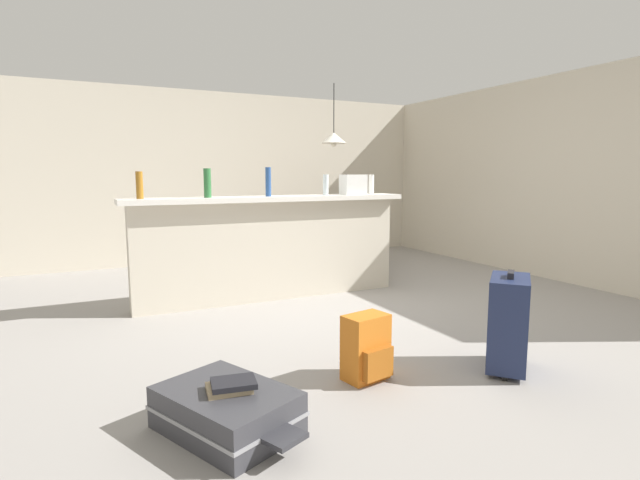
% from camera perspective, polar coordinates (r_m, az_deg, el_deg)
% --- Properties ---
extents(ground_plane, '(13.00, 13.00, 0.05)m').
position_cam_1_polar(ground_plane, '(5.01, 1.33, -7.69)').
color(ground_plane, gray).
extents(wall_back, '(6.60, 0.10, 2.50)m').
position_cam_1_polar(wall_back, '(7.67, -9.31, 7.18)').
color(wall_back, beige).
rests_on(wall_back, ground_plane).
extents(wall_right, '(0.10, 6.00, 2.50)m').
position_cam_1_polar(wall_right, '(6.99, 23.05, 6.64)').
color(wall_right, beige).
rests_on(wall_right, ground_plane).
extents(partition_half_wall, '(2.80, 0.20, 1.03)m').
position_cam_1_polar(partition_half_wall, '(5.13, -5.63, -1.21)').
color(partition_half_wall, beige).
rests_on(partition_half_wall, ground_plane).
extents(bar_countertop, '(2.96, 0.40, 0.05)m').
position_cam_1_polar(bar_countertop, '(5.07, -5.71, 4.80)').
color(bar_countertop, white).
rests_on(bar_countertop, partition_half_wall).
extents(bottle_amber, '(0.06, 0.06, 0.25)m').
position_cam_1_polar(bottle_amber, '(4.79, -20.24, 6.00)').
color(bottle_amber, '#9E661E').
rests_on(bottle_amber, bar_countertop).
extents(bottle_green, '(0.07, 0.07, 0.28)m').
position_cam_1_polar(bottle_green, '(4.86, -12.95, 6.47)').
color(bottle_green, '#2D6B38').
rests_on(bottle_green, bar_countertop).
extents(bottle_blue, '(0.06, 0.06, 0.29)m').
position_cam_1_polar(bottle_blue, '(5.02, -6.04, 6.74)').
color(bottle_blue, '#284C89').
rests_on(bottle_blue, bar_countertop).
extents(bottle_clear, '(0.06, 0.06, 0.22)m').
position_cam_1_polar(bottle_clear, '(5.26, 0.67, 6.43)').
color(bottle_clear, silver).
rests_on(bottle_clear, bar_countertop).
extents(bottle_white, '(0.06, 0.06, 0.22)m').
position_cam_1_polar(bottle_white, '(5.66, 5.97, 6.46)').
color(bottle_white, silver).
rests_on(bottle_white, bar_countertop).
extents(grocery_bag, '(0.26, 0.18, 0.22)m').
position_cam_1_polar(grocery_bag, '(5.42, 3.87, 6.43)').
color(grocery_bag, silver).
rests_on(grocery_bag, bar_countertop).
extents(dining_table, '(1.10, 0.80, 0.74)m').
position_cam_1_polar(dining_table, '(6.77, 1.61, 2.11)').
color(dining_table, '#4C331E').
rests_on(dining_table, ground_plane).
extents(dining_chair_near_partition, '(0.41, 0.41, 0.93)m').
position_cam_1_polar(dining_chair_near_partition, '(6.26, 4.05, 0.43)').
color(dining_chair_near_partition, '#4C331E').
rests_on(dining_chair_near_partition, ground_plane).
extents(dining_chair_far_side, '(0.48, 0.48, 0.93)m').
position_cam_1_polar(dining_chair_far_side, '(7.28, 0.52, 1.46)').
color(dining_chair_far_side, '#4C331E').
rests_on(dining_chair_far_side, ground_plane).
extents(pendant_lamp, '(0.34, 0.34, 0.83)m').
position_cam_1_polar(pendant_lamp, '(6.74, 1.61, 11.79)').
color(pendant_lamp, black).
extents(suitcase_flat_charcoal, '(0.73, 0.89, 0.22)m').
position_cam_1_polar(suitcase_flat_charcoal, '(2.68, -10.77, -18.88)').
color(suitcase_flat_charcoal, '#38383D').
rests_on(suitcase_flat_charcoal, ground_plane).
extents(backpack_orange, '(0.31, 0.29, 0.42)m').
position_cam_1_polar(backpack_orange, '(3.20, 5.44, -12.46)').
color(backpack_orange, orange).
rests_on(backpack_orange, ground_plane).
extents(suitcase_upright_navy, '(0.49, 0.47, 0.67)m').
position_cam_1_polar(suitcase_upright_navy, '(3.52, 21.04, -8.87)').
color(suitcase_upright_navy, '#1E284C').
rests_on(suitcase_upright_navy, ground_plane).
extents(book_stack, '(0.26, 0.21, 0.06)m').
position_cam_1_polar(book_stack, '(2.60, -10.28, -16.32)').
color(book_stack, tan).
rests_on(book_stack, suitcase_flat_charcoal).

